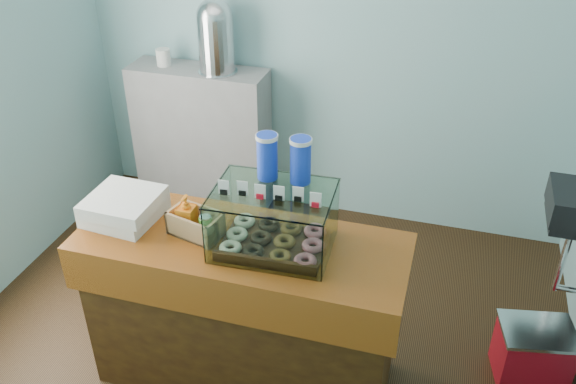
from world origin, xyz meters
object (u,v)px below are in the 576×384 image
(counter, at_px, (244,311))
(display_case, at_px, (276,212))
(coffee_urn, at_px, (216,34))
(red_cooler, at_px, (532,353))

(counter, bearing_deg, display_case, 12.13)
(counter, height_order, display_case, display_case)
(counter, height_order, coffee_urn, coffee_urn)
(counter, relative_size, coffee_urn, 3.16)
(counter, bearing_deg, red_cooler, 15.98)
(counter, bearing_deg, coffee_urn, 115.15)
(display_case, height_order, coffee_urn, coffee_urn)
(counter, relative_size, red_cooler, 3.74)
(display_case, xyz_separation_m, coffee_urn, (-0.90, 1.52, 0.29))
(display_case, bearing_deg, coffee_urn, 118.04)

